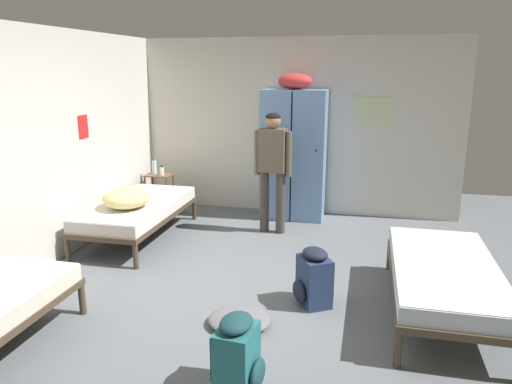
{
  "coord_description": "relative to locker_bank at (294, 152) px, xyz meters",
  "views": [
    {
      "loc": [
        1.06,
        -4.22,
        2.14
      ],
      "look_at": [
        0.0,
        0.29,
        0.95
      ],
      "focal_mm": 33.93,
      "sensor_mm": 36.0,
      "label": 1
    }
  ],
  "objects": [
    {
      "name": "ground_plane",
      "position": [
        -0.02,
        -2.59,
        -0.97
      ],
      "size": [
        9.18,
        9.18,
        0.0
      ],
      "primitive_type": "plane",
      "color": "slate"
    },
    {
      "name": "room_backdrop",
      "position": [
        -1.3,
        -1.27,
        0.32
      ],
      "size": [
        4.77,
        5.8,
        2.58
      ],
      "color": "beige",
      "rests_on": "ground_plane"
    },
    {
      "name": "locker_bank",
      "position": [
        0.0,
        0.0,
        0.0
      ],
      "size": [
        0.9,
        0.55,
        2.07
      ],
      "color": "#6B93C6",
      "rests_on": "ground_plane"
    },
    {
      "name": "shelf_unit",
      "position": [
        -2.04,
        -0.15,
        -0.62
      ],
      "size": [
        0.38,
        0.3,
        0.57
      ],
      "color": "brown",
      "rests_on": "ground_plane"
    },
    {
      "name": "bed_right",
      "position": [
        1.75,
        -2.6,
        -0.59
      ],
      "size": [
        0.9,
        1.9,
        0.49
      ],
      "color": "#473828",
      "rests_on": "ground_plane"
    },
    {
      "name": "bed_left_rear",
      "position": [
        -1.79,
        -1.38,
        -0.59
      ],
      "size": [
        0.9,
        1.9,
        0.49
      ],
      "color": "#473828",
      "rests_on": "ground_plane"
    },
    {
      "name": "bedding_heap",
      "position": [
        -1.78,
        -1.65,
        -0.36
      ],
      "size": [
        0.56,
        0.63,
        0.25
      ],
      "color": "#D1C67F",
      "rests_on": "bed_left_rear"
    },
    {
      "name": "person_traveler",
      "position": [
        -0.16,
        -0.74,
        -0.01
      ],
      "size": [
        0.5,
        0.23,
        1.59
      ],
      "color": "#3D3833",
      "rests_on": "ground_plane"
    },
    {
      "name": "water_bottle",
      "position": [
        -2.12,
        -0.13,
        -0.29
      ],
      "size": [
        0.07,
        0.07,
        0.24
      ],
      "color": "#B2DBEA",
      "rests_on": "shelf_unit"
    },
    {
      "name": "lotion_bottle",
      "position": [
        -1.97,
        -0.19,
        -0.33
      ],
      "size": [
        0.06,
        0.06,
        0.15
      ],
      "color": "white",
      "rests_on": "shelf_unit"
    },
    {
      "name": "backpack_teal",
      "position": [
        0.26,
        -4.03,
        -0.71
      ],
      "size": [
        0.36,
        0.34,
        0.55
      ],
      "color": "#23666B",
      "rests_on": "ground_plane"
    },
    {
      "name": "backpack_navy",
      "position": [
        0.61,
        -2.68,
        -0.71
      ],
      "size": [
        0.41,
        0.4,
        0.55
      ],
      "color": "navy",
      "rests_on": "ground_plane"
    },
    {
      "name": "clothes_pile_grey",
      "position": [
        0.05,
        -3.2,
        -0.92
      ],
      "size": [
        0.54,
        0.5,
        0.1
      ],
      "color": "slate",
      "rests_on": "ground_plane"
    }
  ]
}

